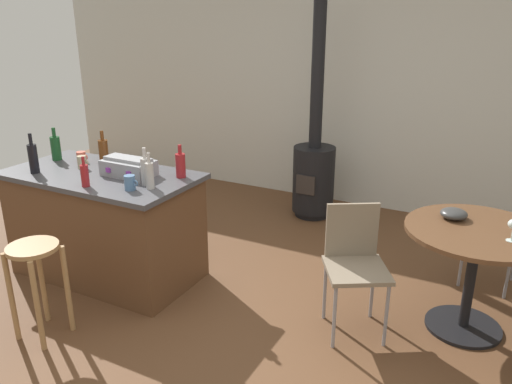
{
  "coord_description": "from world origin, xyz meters",
  "views": [
    {
      "loc": [
        1.67,
        -2.52,
        2.09
      ],
      "look_at": [
        0.03,
        0.59,
        0.84
      ],
      "focal_mm": 35.68,
      "sensor_mm": 36.0,
      "label": 1
    }
  ],
  "objects_px": {
    "bottle_3": "(181,165)",
    "bottle_5": "(104,151)",
    "serving_bowl": "(454,214)",
    "toolbox": "(129,167)",
    "folding_chair_left": "(355,259)",
    "cup_2": "(130,183)",
    "bottle_4": "(146,171)",
    "cup_0": "(81,157)",
    "cup_1": "(82,162)",
    "bottle_2": "(150,175)",
    "wood_stove": "(314,167)",
    "dining_table": "(474,254)",
    "bottle_6": "(56,148)",
    "kitchen_island": "(105,224)",
    "bottle_1": "(85,175)",
    "folding_chair_far": "(505,226)",
    "wooden_stool": "(36,271)",
    "bottle_0": "(33,158)"
  },
  "relations": [
    {
      "from": "folding_chair_left",
      "to": "bottle_0",
      "type": "distance_m",
      "value": 2.58
    },
    {
      "from": "bottle_1",
      "to": "bottle_2",
      "type": "distance_m",
      "value": 0.48
    },
    {
      "from": "dining_table",
      "to": "cup_1",
      "type": "relative_size",
      "value": 8.67
    },
    {
      "from": "cup_1",
      "to": "bottle_1",
      "type": "bearing_deg",
      "value": -41.74
    },
    {
      "from": "bottle_5",
      "to": "bottle_0",
      "type": "bearing_deg",
      "value": -125.34
    },
    {
      "from": "bottle_5",
      "to": "serving_bowl",
      "type": "xyz_separation_m",
      "value": [
        2.72,
        0.45,
        -0.21
      ]
    },
    {
      "from": "dining_table",
      "to": "bottle_6",
      "type": "height_order",
      "value": "bottle_6"
    },
    {
      "from": "folding_chair_far",
      "to": "serving_bowl",
      "type": "relative_size",
      "value": 4.88
    },
    {
      "from": "cup_0",
      "to": "cup_1",
      "type": "xyz_separation_m",
      "value": [
        0.15,
        -0.14,
        0.01
      ]
    },
    {
      "from": "bottle_0",
      "to": "bottle_6",
      "type": "xyz_separation_m",
      "value": [
        -0.14,
        0.35,
        -0.01
      ]
    },
    {
      "from": "bottle_0",
      "to": "serving_bowl",
      "type": "relative_size",
      "value": 1.76
    },
    {
      "from": "bottle_5",
      "to": "toolbox",
      "type": "bearing_deg",
      "value": -20.57
    },
    {
      "from": "bottle_3",
      "to": "bottle_5",
      "type": "xyz_separation_m",
      "value": [
        -0.78,
        -0.0,
        0.01
      ]
    },
    {
      "from": "wood_stove",
      "to": "bottle_4",
      "type": "relative_size",
      "value": 7.9
    },
    {
      "from": "bottle_4",
      "to": "bottle_5",
      "type": "relative_size",
      "value": 0.99
    },
    {
      "from": "wooden_stool",
      "to": "bottle_0",
      "type": "distance_m",
      "value": 1.07
    },
    {
      "from": "cup_2",
      "to": "kitchen_island",
      "type": "bearing_deg",
      "value": 157.76
    },
    {
      "from": "bottle_0",
      "to": "bottle_3",
      "type": "height_order",
      "value": "bottle_0"
    },
    {
      "from": "dining_table",
      "to": "cup_1",
      "type": "bearing_deg",
      "value": -170.15
    },
    {
      "from": "cup_1",
      "to": "bottle_3",
      "type": "bearing_deg",
      "value": 12.27
    },
    {
      "from": "bottle_6",
      "to": "bottle_3",
      "type": "bearing_deg",
      "value": 4.56
    },
    {
      "from": "dining_table",
      "to": "folding_chair_left",
      "type": "distance_m",
      "value": 0.79
    },
    {
      "from": "folding_chair_left",
      "to": "cup_0",
      "type": "distance_m",
      "value": 2.43
    },
    {
      "from": "toolbox",
      "to": "bottle_4",
      "type": "height_order",
      "value": "bottle_4"
    },
    {
      "from": "dining_table",
      "to": "bottle_1",
      "type": "relative_size",
      "value": 4.14
    },
    {
      "from": "bottle_4",
      "to": "cup_0",
      "type": "height_order",
      "value": "bottle_4"
    },
    {
      "from": "bottle_6",
      "to": "serving_bowl",
      "type": "height_order",
      "value": "bottle_6"
    },
    {
      "from": "bottle_3",
      "to": "bottle_2",
      "type": "bearing_deg",
      "value": -96.24
    },
    {
      "from": "bottle_1",
      "to": "bottle_2",
      "type": "bearing_deg",
      "value": 21.85
    },
    {
      "from": "folding_chair_left",
      "to": "cup_0",
      "type": "height_order",
      "value": "cup_0"
    },
    {
      "from": "wooden_stool",
      "to": "bottle_1",
      "type": "xyz_separation_m",
      "value": [
        -0.08,
        0.58,
        0.49
      ]
    },
    {
      "from": "wood_stove",
      "to": "bottle_5",
      "type": "height_order",
      "value": "wood_stove"
    },
    {
      "from": "folding_chair_left",
      "to": "cup_2",
      "type": "relative_size",
      "value": 7.62
    },
    {
      "from": "folding_chair_far",
      "to": "bottle_6",
      "type": "bearing_deg",
      "value": -161.49
    },
    {
      "from": "bottle_1",
      "to": "bottle_5",
      "type": "bearing_deg",
      "value": 120.26
    },
    {
      "from": "wood_stove",
      "to": "toolbox",
      "type": "height_order",
      "value": "wood_stove"
    },
    {
      "from": "cup_2",
      "to": "serving_bowl",
      "type": "height_order",
      "value": "cup_2"
    },
    {
      "from": "folding_chair_far",
      "to": "folding_chair_left",
      "type": "bearing_deg",
      "value": -128.52
    },
    {
      "from": "toolbox",
      "to": "cup_0",
      "type": "bearing_deg",
      "value": 170.14
    },
    {
      "from": "kitchen_island",
      "to": "cup_2",
      "type": "height_order",
      "value": "cup_2"
    },
    {
      "from": "serving_bowl",
      "to": "kitchen_island",
      "type": "bearing_deg",
      "value": -165.62
    },
    {
      "from": "bottle_2",
      "to": "cup_0",
      "type": "relative_size",
      "value": 2.38
    },
    {
      "from": "wooden_stool",
      "to": "serving_bowl",
      "type": "height_order",
      "value": "serving_bowl"
    },
    {
      "from": "dining_table",
      "to": "bottle_2",
      "type": "xyz_separation_m",
      "value": [
        -2.15,
        -0.65,
        0.41
      ]
    },
    {
      "from": "toolbox",
      "to": "serving_bowl",
      "type": "xyz_separation_m",
      "value": [
        2.33,
        0.6,
        -0.16
      ]
    },
    {
      "from": "bottle_2",
      "to": "bottle_3",
      "type": "distance_m",
      "value": 0.33
    },
    {
      "from": "wooden_stool",
      "to": "bottle_1",
      "type": "distance_m",
      "value": 0.76
    },
    {
      "from": "bottle_6",
      "to": "serving_bowl",
      "type": "distance_m",
      "value": 3.23
    },
    {
      "from": "wooden_stool",
      "to": "bottle_2",
      "type": "bearing_deg",
      "value": 63.81
    },
    {
      "from": "toolbox",
      "to": "cup_2",
      "type": "distance_m",
      "value": 0.35
    }
  ]
}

